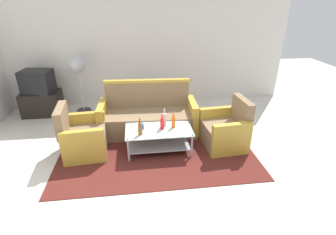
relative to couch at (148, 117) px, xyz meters
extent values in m
plane|color=beige|center=(0.14, -1.45, -0.32)|extent=(14.00, 14.00, 0.00)
cube|color=silver|center=(0.14, 1.61, 1.08)|extent=(6.52, 0.12, 2.80)
cube|color=#511E19|center=(0.09, -0.67, -0.31)|extent=(3.24, 2.13, 0.01)
cube|color=#7F6647|center=(0.00, -0.05, -0.10)|extent=(1.63, 0.78, 0.42)
cube|color=#7F6647|center=(0.01, 0.27, 0.35)|extent=(1.60, 0.22, 0.48)
cube|color=#B79333|center=(0.84, -0.09, 0.00)|extent=(0.15, 0.70, 0.62)
cube|color=#B79333|center=(-0.84, -0.01, 0.00)|extent=(0.15, 0.70, 0.62)
cube|color=#B79333|center=(0.01, 0.27, 0.62)|extent=(1.64, 0.18, 0.06)
cube|color=#7F6647|center=(-1.08, -0.61, -0.11)|extent=(0.70, 0.65, 0.40)
cube|color=#7F6647|center=(-1.38, -0.63, 0.32)|extent=(0.17, 0.61, 0.45)
cube|color=#B79333|center=(-1.10, -0.28, -0.02)|extent=(0.67, 0.15, 0.58)
cube|color=#B79333|center=(-1.05, -0.94, -0.02)|extent=(0.67, 0.15, 0.58)
cube|color=#7F6647|center=(1.27, -0.67, -0.11)|extent=(0.70, 0.65, 0.40)
cube|color=#7F6647|center=(1.57, -0.65, 0.32)|extent=(0.17, 0.61, 0.45)
cube|color=#B79333|center=(1.29, -1.00, -0.02)|extent=(0.67, 0.15, 0.58)
cube|color=#B79333|center=(1.24, -0.35, -0.02)|extent=(0.67, 0.15, 0.58)
cube|color=silver|center=(0.14, -0.70, 0.09)|extent=(1.10, 0.60, 0.02)
cube|color=#9E9EA5|center=(0.14, -0.70, -0.19)|extent=(1.00, 0.52, 0.02)
cylinder|color=#9E9EA5|center=(-0.37, -0.44, -0.11)|extent=(0.04, 0.04, 0.40)
cylinder|color=#9E9EA5|center=(0.65, -0.44, -0.11)|extent=(0.04, 0.04, 0.40)
cylinder|color=#9E9EA5|center=(-0.37, -0.96, -0.11)|extent=(0.04, 0.04, 0.40)
cylinder|color=#9E9EA5|center=(0.65, -0.96, -0.11)|extent=(0.04, 0.04, 0.40)
cylinder|color=brown|center=(-0.17, -0.84, 0.20)|extent=(0.07, 0.07, 0.20)
cylinder|color=brown|center=(-0.17, -0.84, 0.34)|extent=(0.03, 0.03, 0.09)
cylinder|color=red|center=(0.20, -0.70, 0.19)|extent=(0.07, 0.07, 0.19)
cylinder|color=red|center=(0.20, -0.70, 0.32)|extent=(0.03, 0.03, 0.08)
cylinder|color=#D85919|center=(0.39, -0.66, 0.19)|extent=(0.06, 0.06, 0.20)
cylinder|color=#D85919|center=(0.39, -0.66, 0.33)|extent=(0.02, 0.02, 0.08)
cylinder|color=silver|center=(0.25, -0.59, 0.21)|extent=(0.06, 0.06, 0.22)
cylinder|color=silver|center=(0.25, -0.59, 0.37)|extent=(0.02, 0.02, 0.10)
cylinder|color=#2659A5|center=(-0.14, -0.66, 0.14)|extent=(0.08, 0.08, 0.10)
cube|color=black|center=(-2.27, 1.10, -0.06)|extent=(0.80, 0.50, 0.52)
cube|color=black|center=(-2.27, 1.10, 0.44)|extent=(0.67, 0.53, 0.48)
cube|color=black|center=(-2.24, 1.32, 0.44)|extent=(0.50, 0.09, 0.36)
cylinder|color=#2D2D33|center=(-1.41, 1.15, -0.30)|extent=(0.32, 0.32, 0.03)
cylinder|color=#B2B2B7|center=(-1.41, 1.15, 0.19)|extent=(0.03, 0.03, 0.95)
sphere|color=#B2B2B7|center=(-1.41, 1.15, 0.77)|extent=(0.36, 0.36, 0.36)
camera|label=1|loc=(-0.18, -4.45, 2.12)|focal=27.53mm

